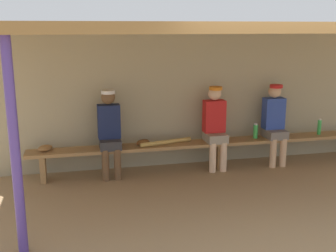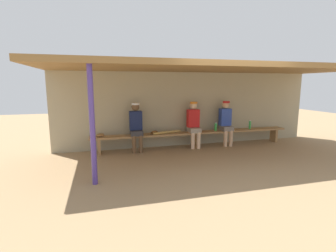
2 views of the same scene
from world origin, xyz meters
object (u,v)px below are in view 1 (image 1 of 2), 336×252
(water_bottle_green, at_px, (256,131))
(baseball_glove_dark_brown, at_px, (143,142))
(support_post, at_px, (15,151))
(water_bottle_orange, at_px, (319,127))
(player_leftmost, at_px, (109,129))
(bench, at_px, (217,145))
(baseball_glove_tan, at_px, (45,148))
(player_near_post, at_px, (275,121))
(player_with_sunglasses, at_px, (215,124))
(baseball_bat, at_px, (166,142))

(water_bottle_green, height_order, baseball_glove_dark_brown, water_bottle_green)
(support_post, relative_size, water_bottle_orange, 7.93)
(player_leftmost, bearing_deg, bench, -0.12)
(baseball_glove_dark_brown, xyz_separation_m, baseball_glove_tan, (-1.48, 0.02, 0.00))
(bench, relative_size, water_bottle_orange, 21.62)
(player_near_post, xyz_separation_m, baseball_glove_dark_brown, (-2.22, 0.01, -0.24))
(water_bottle_orange, height_order, water_bottle_green, water_bottle_orange)
(support_post, distance_m, baseball_glove_dark_brown, 2.72)
(support_post, distance_m, water_bottle_orange, 5.15)
(player_leftmost, distance_m, player_near_post, 2.74)
(player_near_post, relative_size, baseball_glove_tan, 5.60)
(water_bottle_orange, bearing_deg, water_bottle_green, 179.24)
(baseball_glove_dark_brown, distance_m, baseball_glove_tan, 1.48)
(baseball_glove_dark_brown, bearing_deg, player_leftmost, 146.35)
(support_post, distance_m, baseball_glove_tan, 2.22)
(player_with_sunglasses, bearing_deg, player_leftmost, 180.00)
(player_near_post, relative_size, baseball_glove_dark_brown, 5.60)
(support_post, height_order, baseball_glove_dark_brown, support_post)
(support_post, relative_size, bench, 0.37)
(water_bottle_green, bearing_deg, bench, -178.05)
(baseball_bat, bearing_deg, water_bottle_orange, -12.90)
(water_bottle_orange, xyz_separation_m, baseball_glove_dark_brown, (-3.07, 0.01, -0.09))
(bench, bearing_deg, baseball_bat, -180.00)
(player_with_sunglasses, bearing_deg, baseball_glove_dark_brown, 179.35)
(support_post, height_order, water_bottle_orange, support_post)
(bench, bearing_deg, baseball_glove_dark_brown, 179.21)
(player_leftmost, xyz_separation_m, player_with_sunglasses, (1.69, 0.00, 0.00))
(player_with_sunglasses, xyz_separation_m, baseball_glove_dark_brown, (-1.18, 0.01, -0.24))
(player_near_post, relative_size, player_with_sunglasses, 1.00)
(player_leftmost, distance_m, baseball_glove_tan, 0.99)
(water_bottle_green, bearing_deg, baseball_glove_tan, 179.76)
(player_leftmost, xyz_separation_m, player_near_post, (2.74, 0.00, 0.00))
(baseball_glove_dark_brown, distance_m, baseball_bat, 0.37)
(player_with_sunglasses, xyz_separation_m, water_bottle_green, (0.72, 0.02, -0.17))
(bench, height_order, baseball_glove_tan, baseball_glove_tan)
(player_with_sunglasses, relative_size, baseball_glove_dark_brown, 5.60)
(support_post, xyz_separation_m, player_leftmost, (1.09, 2.10, -0.35))
(player_leftmost, bearing_deg, water_bottle_orange, 0.06)
(water_bottle_orange, distance_m, water_bottle_green, 1.17)
(support_post, bearing_deg, baseball_glove_dark_brown, 52.78)
(support_post, height_order, player_leftmost, support_post)
(baseball_glove_tan, relative_size, baseball_bat, 0.28)
(player_leftmost, xyz_separation_m, baseball_glove_tan, (-0.96, 0.03, -0.24))
(bench, relative_size, baseball_glove_dark_brown, 25.00)
(bench, relative_size, player_with_sunglasses, 4.46)
(water_bottle_green, bearing_deg, baseball_glove_dark_brown, -179.82)
(player_with_sunglasses, bearing_deg, water_bottle_green, 1.54)
(player_near_post, bearing_deg, baseball_glove_tan, 179.48)
(water_bottle_green, bearing_deg, player_with_sunglasses, -178.46)
(baseball_glove_dark_brown, xyz_separation_m, baseball_bat, (0.37, -0.02, -0.01))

